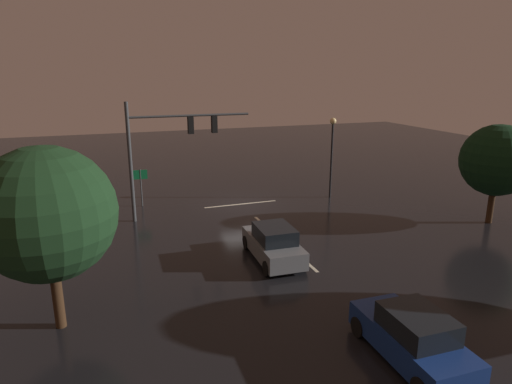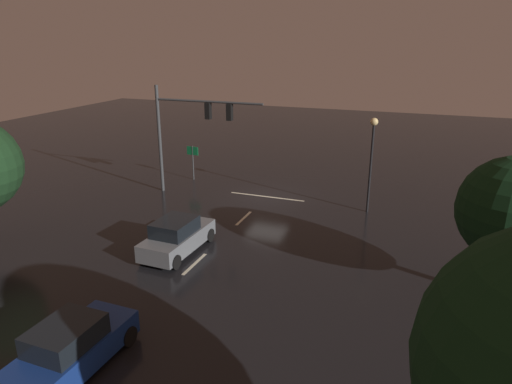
% 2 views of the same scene
% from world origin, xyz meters
% --- Properties ---
extents(ground_plane, '(80.00, 80.00, 0.00)m').
position_xyz_m(ground_plane, '(0.00, 0.00, 0.00)').
color(ground_plane, black).
extents(traffic_signal_assembly, '(7.26, 0.47, 6.99)m').
position_xyz_m(traffic_signal_assembly, '(4.78, 1.15, 4.73)').
color(traffic_signal_assembly, '#383A3D').
rests_on(traffic_signal_assembly, ground_plane).
extents(lane_dash_far, '(0.16, 2.20, 0.01)m').
position_xyz_m(lane_dash_far, '(0.00, 4.00, 0.00)').
color(lane_dash_far, beige).
rests_on(lane_dash_far, ground_plane).
extents(lane_dash_mid, '(0.16, 2.20, 0.01)m').
position_xyz_m(lane_dash_mid, '(0.00, 10.00, 0.00)').
color(lane_dash_mid, beige).
rests_on(lane_dash_mid, ground_plane).
extents(lane_dash_near, '(0.16, 2.20, 0.01)m').
position_xyz_m(lane_dash_near, '(0.00, 16.00, 0.00)').
color(lane_dash_near, beige).
rests_on(lane_dash_near, ground_plane).
extents(stop_bar, '(5.00, 0.16, 0.01)m').
position_xyz_m(stop_bar, '(0.00, -0.03, 0.00)').
color(stop_bar, beige).
rests_on(stop_bar, ground_plane).
extents(car_approaching, '(2.05, 4.43, 1.70)m').
position_xyz_m(car_approaching, '(1.34, 9.14, 0.80)').
color(car_approaching, slate).
rests_on(car_approaching, ground_plane).
extents(car_distant, '(1.99, 4.40, 1.70)m').
position_xyz_m(car_distant, '(0.20, 17.61, 0.80)').
color(car_distant, navy).
rests_on(car_distant, ground_plane).
extents(street_lamp_left_kerb, '(0.44, 0.44, 5.57)m').
position_xyz_m(street_lamp_left_kerb, '(-6.46, 0.45, 3.85)').
color(street_lamp_left_kerb, black).
rests_on(street_lamp_left_kerb, ground_plane).
extents(route_sign, '(0.90, 0.12, 2.48)m').
position_xyz_m(route_sign, '(6.27, -1.82, 1.79)').
color(route_sign, '#383A3D').
rests_on(route_sign, ground_plane).
extents(tree_left_near, '(4.08, 4.08, 5.78)m').
position_xyz_m(tree_left_near, '(-12.59, 8.47, 3.73)').
color(tree_left_near, '#382314').
rests_on(tree_left_near, ground_plane).
extents(tree_right_near, '(4.50, 4.50, 6.37)m').
position_xyz_m(tree_right_near, '(10.44, 11.95, 4.12)').
color(tree_right_near, '#382314').
rests_on(tree_right_near, ground_plane).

